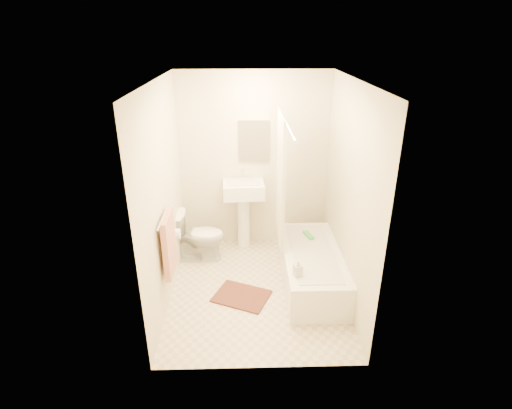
{
  "coord_description": "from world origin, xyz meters",
  "views": [
    {
      "loc": [
        -0.12,
        -3.94,
        2.86
      ],
      "look_at": [
        0.0,
        0.25,
        1.0
      ],
      "focal_mm": 28.0,
      "sensor_mm": 36.0,
      "label": 1
    }
  ],
  "objects_px": {
    "toilet": "(198,236)",
    "soap_bottle": "(298,268)",
    "bathtub": "(311,267)",
    "bath_mat": "(242,296)",
    "sink": "(244,212)"
  },
  "relations": [
    {
      "from": "bathtub",
      "to": "soap_bottle",
      "type": "xyz_separation_m",
      "value": [
        -0.24,
        -0.49,
        0.31
      ]
    },
    {
      "from": "sink",
      "to": "bathtub",
      "type": "bearing_deg",
      "value": -51.99
    },
    {
      "from": "toilet",
      "to": "soap_bottle",
      "type": "bearing_deg",
      "value": -130.53
    },
    {
      "from": "toilet",
      "to": "bathtub",
      "type": "relative_size",
      "value": 0.45
    },
    {
      "from": "sink",
      "to": "bath_mat",
      "type": "bearing_deg",
      "value": -94.5
    },
    {
      "from": "toilet",
      "to": "bathtub",
      "type": "height_order",
      "value": "toilet"
    },
    {
      "from": "bath_mat",
      "to": "soap_bottle",
      "type": "bearing_deg",
      "value": -20.09
    },
    {
      "from": "bathtub",
      "to": "bath_mat",
      "type": "relative_size",
      "value": 2.55
    },
    {
      "from": "toilet",
      "to": "soap_bottle",
      "type": "distance_m",
      "value": 1.62
    },
    {
      "from": "toilet",
      "to": "bathtub",
      "type": "distance_m",
      "value": 1.55
    },
    {
      "from": "soap_bottle",
      "to": "bath_mat",
      "type": "bearing_deg",
      "value": 159.91
    },
    {
      "from": "bathtub",
      "to": "soap_bottle",
      "type": "bearing_deg",
      "value": -115.84
    },
    {
      "from": "toilet",
      "to": "soap_bottle",
      "type": "height_order",
      "value": "toilet"
    },
    {
      "from": "sink",
      "to": "bathtub",
      "type": "relative_size",
      "value": 0.69
    },
    {
      "from": "bathtub",
      "to": "bath_mat",
      "type": "distance_m",
      "value": 0.91
    }
  ]
}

